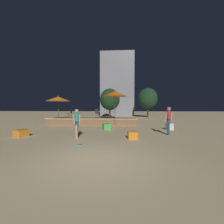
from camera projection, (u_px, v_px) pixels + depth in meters
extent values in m
plane|color=#D1B784|center=(97.00, 161.00, 4.84)|extent=(120.00, 120.00, 0.00)
cube|color=olive|center=(93.00, 121.00, 15.86)|extent=(9.06, 2.79, 0.57)
cube|color=#CCB793|center=(90.00, 119.00, 14.50)|extent=(9.06, 0.12, 0.08)
cylinder|color=brown|center=(58.00, 113.00, 14.84)|extent=(0.05, 0.05, 2.35)
cone|color=orange|center=(58.00, 99.00, 14.79)|extent=(2.35, 2.35, 0.44)
sphere|color=orange|center=(58.00, 96.00, 14.78)|extent=(0.08, 0.08, 0.08)
cylinder|color=brown|center=(115.00, 111.00, 14.22)|extent=(0.05, 0.05, 2.78)
cone|color=orange|center=(115.00, 94.00, 14.16)|extent=(2.30, 2.30, 0.48)
sphere|color=orange|center=(115.00, 91.00, 14.15)|extent=(0.08, 0.08, 0.08)
cube|color=#4CC651|center=(107.00, 127.00, 11.73)|extent=(0.76, 0.76, 0.45)
cube|color=orange|center=(21.00, 133.00, 8.88)|extent=(0.82, 0.82, 0.41)
cube|color=orange|center=(133.00, 135.00, 8.27)|extent=(0.56, 0.56, 0.40)
cube|color=white|center=(169.00, 126.00, 11.59)|extent=(0.49, 0.49, 0.50)
cylinder|color=tan|center=(77.00, 132.00, 8.23)|extent=(0.13, 0.13, 0.76)
cylinder|color=#2D4C7F|center=(77.00, 132.00, 8.39)|extent=(0.13, 0.13, 0.76)
cylinder|color=#2D4C7F|center=(77.00, 124.00, 8.30)|extent=(0.19, 0.19, 0.24)
cylinder|color=teal|center=(77.00, 118.00, 8.29)|extent=(0.19, 0.19, 0.58)
cylinder|color=tan|center=(80.00, 119.00, 8.29)|extent=(0.11, 0.09, 0.52)
cylinder|color=tan|center=(74.00, 119.00, 8.29)|extent=(0.14, 0.09, 0.52)
sphere|color=tan|center=(77.00, 111.00, 8.28)|extent=(0.21, 0.21, 0.21)
cylinder|color=tan|center=(168.00, 128.00, 9.49)|extent=(0.13, 0.13, 0.82)
cylinder|color=#2D4C7F|center=(169.00, 129.00, 9.33)|extent=(0.13, 0.13, 0.82)
cylinder|color=#2D4C7F|center=(169.00, 121.00, 9.40)|extent=(0.21, 0.21, 0.24)
cylinder|color=#B22D33|center=(169.00, 115.00, 9.39)|extent=(0.21, 0.21, 0.62)
cylinder|color=tan|center=(166.00, 116.00, 9.43)|extent=(0.23, 0.12, 0.56)
cylinder|color=tan|center=(172.00, 117.00, 9.35)|extent=(0.11, 0.10, 0.56)
sphere|color=tan|center=(169.00, 109.00, 9.37)|extent=(0.22, 0.22, 0.22)
cylinder|color=purple|center=(169.00, 108.00, 9.37)|extent=(0.24, 0.24, 0.07)
cylinder|color=#1E4C47|center=(68.00, 115.00, 16.82)|extent=(0.02, 0.02, 0.45)
cylinder|color=#1E4C47|center=(69.00, 115.00, 16.58)|extent=(0.02, 0.02, 0.45)
cylinder|color=#1E4C47|center=(71.00, 115.00, 16.99)|extent=(0.02, 0.02, 0.45)
cylinder|color=#1E4C47|center=(72.00, 115.00, 16.74)|extent=(0.02, 0.02, 0.45)
cylinder|color=#1E4C47|center=(70.00, 113.00, 16.78)|extent=(0.40, 0.40, 0.02)
cube|color=#1E4C47|center=(71.00, 111.00, 16.86)|extent=(0.24, 0.30, 0.45)
cylinder|color=#2D3338|center=(98.00, 116.00, 15.52)|extent=(0.02, 0.02, 0.45)
cylinder|color=#2D3338|center=(100.00, 116.00, 15.73)|extent=(0.02, 0.02, 0.45)
cylinder|color=#2D3338|center=(96.00, 116.00, 15.73)|extent=(0.02, 0.02, 0.45)
cylinder|color=#2D3338|center=(98.00, 115.00, 15.95)|extent=(0.02, 0.02, 0.45)
cylinder|color=#2D3338|center=(98.00, 113.00, 15.73)|extent=(0.40, 0.40, 0.02)
cube|color=#2D3338|center=(97.00, 111.00, 15.84)|extent=(0.26, 0.29, 0.45)
cylinder|color=#33B2D8|center=(79.00, 145.00, 6.84)|extent=(0.27, 0.27, 0.03)
cylinder|color=#3D2B1C|center=(148.00, 112.00, 25.54)|extent=(0.28, 0.28, 1.79)
ellipsoid|color=#19381E|center=(148.00, 98.00, 25.46)|extent=(3.24, 3.24, 3.56)
cylinder|color=#3D2B1C|center=(110.00, 113.00, 23.08)|extent=(0.28, 0.28, 1.58)
ellipsoid|color=#19381E|center=(110.00, 99.00, 23.01)|extent=(3.04, 3.04, 3.34)
cube|color=gray|center=(117.00, 85.00, 30.90)|extent=(6.78, 3.05, 12.87)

